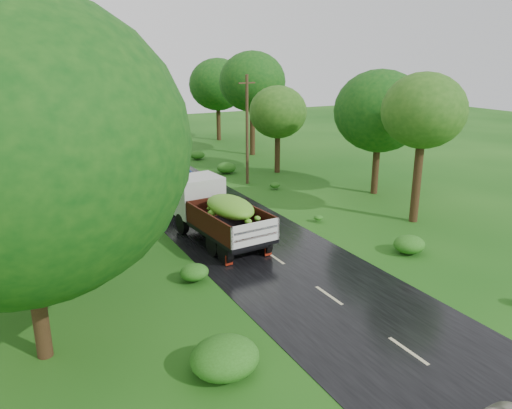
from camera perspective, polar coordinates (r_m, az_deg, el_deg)
ground at (r=16.12m, az=17.00°, el=-15.74°), size 120.00×120.00×0.00m
road at (r=19.43m, az=6.59°, el=-9.10°), size 6.50×80.00×0.02m
road_lines at (r=20.18m, az=4.98°, el=-7.99°), size 0.12×69.60×0.00m
truck_near at (r=23.27m, az=-4.62°, el=-0.57°), size 2.74×6.57×2.70m
truck_far at (r=30.67m, az=-9.78°, el=3.37°), size 2.93×6.28×2.54m
utility_pole at (r=33.21m, az=-1.03°, el=8.63°), size 1.26×0.26×7.20m
trees_right at (r=38.26m, az=3.43°, el=12.24°), size 5.61×31.38×7.71m
shrubs at (r=26.66m, az=-4.30°, el=-0.92°), size 11.90×44.00×0.70m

